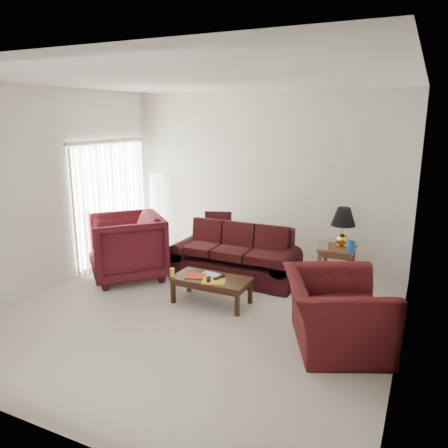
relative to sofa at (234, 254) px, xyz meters
The scene contains 19 objects.
floor 1.49m from the sofa, 86.38° to the right, with size 5.00×5.00×0.00m, color beige.
blinds 2.42m from the sofa, behind, with size 0.10×2.00×2.16m, color silver.
sofa is the anchor object (origin of this frame).
throw_pillow 0.90m from the sofa, 133.75° to the left, with size 0.47×0.13×0.47m, color black.
end_table 1.63m from the sofa, 18.68° to the left, with size 0.53×0.53×0.58m, color #543B1C, non-canonical shape.
table_lamp 1.75m from the sofa, 19.90° to the left, with size 0.38×0.38×0.63m, color gold, non-canonical shape.
clock 1.42m from the sofa, 14.27° to the left, with size 0.15×0.05×0.15m, color #BCBBBF.
blue_canister 1.82m from the sofa, 11.22° to the left, with size 0.11×0.11×0.18m, color #164693.
picture_frame 1.58m from the sofa, 27.16° to the left, with size 0.12×0.02×0.15m, color silver.
floor_lamp 2.18m from the sofa, 158.86° to the left, with size 0.25×0.25×1.52m, color white, non-canonical shape.
armchair_left 1.75m from the sofa, 155.92° to the right, with size 1.12×1.15×1.05m, color #430F16.
armchair_right 2.41m from the sofa, 37.48° to the right, with size 1.25×1.09×0.81m, color #410F11.
coffee_table 1.06m from the sofa, 83.86° to the right, with size 1.08×0.54×0.38m, color black, non-canonical shape.
magazine_red 1.09m from the sofa, 95.76° to the right, with size 0.29×0.22×0.02m, color red.
magazine_white 0.95m from the sofa, 87.45° to the right, with size 0.26×0.19×0.01m, color white.
magazine_orange 1.17m from the sofa, 79.88° to the right, with size 0.31×0.23×0.02m, color gold.
remote_a 1.16m from the sofa, 83.43° to the right, with size 0.05×0.18×0.02m, color black.
remote_b 1.07m from the sofa, 77.57° to the right, with size 0.05×0.18×0.02m, color black.
yellow_glass 1.28m from the sofa, 109.21° to the right, with size 0.07×0.07×0.11m, color yellow.
Camera 1 is at (2.63, -4.72, 2.57)m, focal length 35.00 mm.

